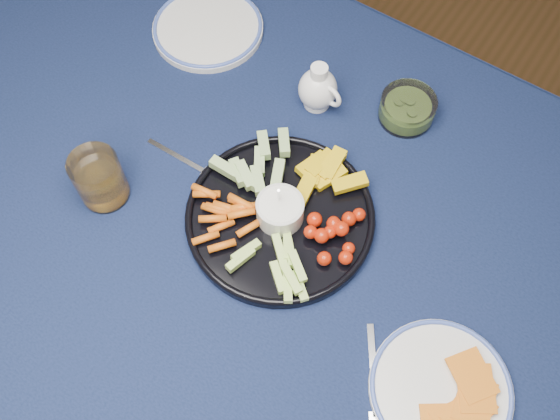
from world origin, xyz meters
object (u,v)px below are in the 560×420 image
Objects in this scene: dining_table at (281,246)px; cheese_plate at (441,389)px; pickle_bowl at (407,109)px; juice_tumbler at (100,181)px; side_plate_extra at (208,28)px; creamer_pitcher at (318,89)px; crudite_platter at (279,214)px.

cheese_plate reaches higher than dining_table.
juice_tumbler reaches higher than pickle_bowl.
dining_table is 0.48m from side_plate_extra.
pickle_bowl is at bearing 51.32° from juice_tumbler.
dining_table is 16.49× the size of juice_tumbler.
side_plate_extra is (-0.29, 0.03, -0.03)m from creamer_pitcher.
creamer_pitcher is 0.43m from juice_tumbler.
creamer_pitcher reaches higher than juice_tumbler.
side_plate_extra is (-0.08, 0.41, -0.03)m from juice_tumbler.
creamer_pitcher reaches higher than cheese_plate.
cheese_plate is (0.45, -0.35, -0.03)m from creamer_pitcher.
crudite_platter is at bearing 163.98° from cheese_plate.
side_plate_extra reaches higher than dining_table.
cheese_plate is at bearing -55.34° from pickle_bowl.
juice_tumbler is (-0.29, -0.12, 0.13)m from dining_table.
creamer_pitcher is (-0.08, 0.25, 0.03)m from crudite_platter.
dining_table is at bearing -101.51° from pickle_bowl.
cheese_plate is at bearing -38.33° from creamer_pitcher.
pickle_bowl is 0.46× the size of side_plate_extra.
crudite_platter is at bearing 24.67° from juice_tumbler.
juice_tumbler is (-0.28, -0.13, 0.03)m from crudite_platter.
dining_table is 0.38m from cheese_plate.
crudite_platter is 3.13× the size of pickle_bowl.
pickle_bowl is 0.44m from side_plate_extra.
crudite_platter is 0.33m from pickle_bowl.
pickle_bowl is at bearing 4.88° from side_plate_extra.
dining_table is 5.10× the size of crudite_platter.
creamer_pitcher is 0.29m from side_plate_extra.
dining_table is at bearing -37.22° from side_plate_extra.
side_plate_extra is at bearing 142.78° from dining_table.
cheese_plate reaches higher than side_plate_extra.
cheese_plate is at bearing -27.64° from side_plate_extra.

